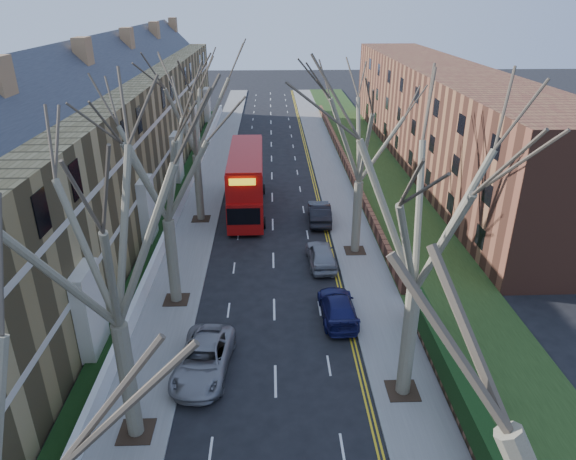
{
  "coord_description": "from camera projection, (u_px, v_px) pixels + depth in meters",
  "views": [
    {
      "loc": [
        -0.06,
        -9.78,
        16.27
      ],
      "look_at": [
        0.92,
        18.83,
        3.22
      ],
      "focal_mm": 32.0,
      "sensor_mm": 36.0,
      "label": 1
    }
  ],
  "objects": [
    {
      "name": "pavement_left",
      "position": [
        211.0,
        176.0,
        50.9
      ],
      "size": [
        3.0,
        102.0,
        0.12
      ],
      "primitive_type": "cube",
      "color": "slate",
      "rests_on": "ground"
    },
    {
      "name": "pavement_right",
      "position": [
        332.0,
        175.0,
        51.28
      ],
      "size": [
        3.0,
        102.0,
        0.12
      ],
      "primitive_type": "cube",
      "color": "slate",
      "rests_on": "ground"
    },
    {
      "name": "terrace_left",
      "position": [
        102.0,
        144.0,
        41.12
      ],
      "size": [
        9.7,
        78.0,
        13.6
      ],
      "color": "olive",
      "rests_on": "ground"
    },
    {
      "name": "flats_right",
      "position": [
        439.0,
        116.0,
        53.23
      ],
      "size": [
        13.97,
        54.0,
        10.0
      ],
      "color": "brown",
      "rests_on": "ground"
    },
    {
      "name": "front_wall_left",
      "position": [
        182.0,
        200.0,
        43.34
      ],
      "size": [
        0.3,
        78.0,
        1.0
      ],
      "color": "white",
      "rests_on": "ground"
    },
    {
      "name": "grass_verge_right",
      "position": [
        377.0,
        173.0,
        51.38
      ],
      "size": [
        6.0,
        102.0,
        0.06
      ],
      "color": "#1F3613",
      "rests_on": "ground"
    },
    {
      "name": "tree_left_mid",
      "position": [
        102.0,
        219.0,
        16.96
      ],
      "size": [
        10.5,
        10.5,
        14.71
      ],
      "color": "#6C644D",
      "rests_on": "ground"
    },
    {
      "name": "tree_left_far",
      "position": [
        161.0,
        148.0,
        26.19
      ],
      "size": [
        10.15,
        10.15,
        14.22
      ],
      "color": "#6C644D",
      "rests_on": "ground"
    },
    {
      "name": "tree_left_dist",
      "position": [
        192.0,
        99.0,
        36.97
      ],
      "size": [
        10.5,
        10.5,
        14.71
      ],
      "color": "#6C644D",
      "rests_on": "ground"
    },
    {
      "name": "tree_right_mid",
      "position": [
        426.0,
        194.0,
        19.14
      ],
      "size": [
        10.5,
        10.5,
        14.71
      ],
      "color": "#6C644D",
      "rests_on": "ground"
    },
    {
      "name": "tree_right_far",
      "position": [
        363.0,
        120.0,
        32.0
      ],
      "size": [
        10.15,
        10.15,
        14.22
      ],
      "color": "#6C644D",
      "rests_on": "ground"
    },
    {
      "name": "double_decker_bus",
      "position": [
        247.0,
        182.0,
        42.02
      ],
      "size": [
        3.1,
        11.81,
        4.9
      ],
      "rotation": [
        0.0,
        0.0,
        3.16
      ],
      "color": "#A20C0B",
      "rests_on": "ground"
    },
    {
      "name": "car_left_far",
      "position": [
        203.0,
        359.0,
        24.13
      ],
      "size": [
        2.89,
        5.39,
        1.44
      ],
      "primitive_type": "imported",
      "rotation": [
        0.0,
        0.0,
        -0.1
      ],
      "color": "gray",
      "rests_on": "ground"
    },
    {
      "name": "car_right_near",
      "position": [
        338.0,
        307.0,
        28.28
      ],
      "size": [
        2.0,
        4.68,
        1.35
      ],
      "primitive_type": "imported",
      "rotation": [
        0.0,
        0.0,
        3.17
      ],
      "color": "#16184D",
      "rests_on": "ground"
    },
    {
      "name": "car_right_mid",
      "position": [
        321.0,
        255.0,
        33.86
      ],
      "size": [
        1.95,
        4.43,
        1.48
      ],
      "primitive_type": "imported",
      "rotation": [
        0.0,
        0.0,
        3.19
      ],
      "color": "gray",
      "rests_on": "ground"
    },
    {
      "name": "car_right_far",
      "position": [
        319.0,
        212.0,
        40.4
      ],
      "size": [
        1.79,
        4.8,
        1.57
      ],
      "primitive_type": "imported",
      "rotation": [
        0.0,
        0.0,
        3.11
      ],
      "color": "black",
      "rests_on": "ground"
    }
  ]
}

